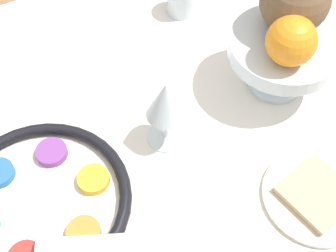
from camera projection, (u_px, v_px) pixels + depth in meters
The scene contains 8 objects.
dining_table at pixel (131, 241), 1.09m from camera, with size 1.44×0.94×0.73m.
seder_plate at pixel (40, 202), 0.73m from camera, with size 0.29×0.29×0.03m.
wine_glass at pixel (166, 102), 0.73m from camera, with size 0.07×0.07×0.14m.
fruit_stand at pixel (283, 51), 0.81m from camera, with size 0.19×0.19×0.11m.
orange_fruit at pixel (290, 39), 0.74m from camera, with size 0.08×0.08×0.08m.
coconut at pixel (295, 0), 0.76m from camera, with size 0.12×0.12×0.12m.
bread_plate at pixel (317, 195), 0.74m from camera, with size 0.17×0.17×0.02m.
napkin_roll at pixel (93, 249), 0.68m from camera, with size 0.16×0.10×0.04m.
Camera 1 is at (-0.09, -0.39, 1.41)m, focal length 50.00 mm.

